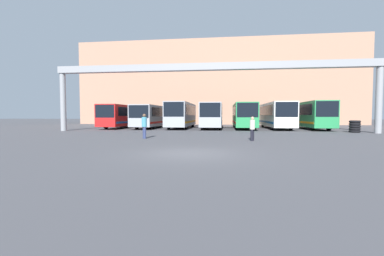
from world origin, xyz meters
name	(u,v)px	position (x,y,z in m)	size (l,w,h in m)	color
ground_plane	(189,153)	(0.00, 0.00, 0.00)	(200.00, 200.00, 0.00)	#47474C
building_backdrop	(217,85)	(0.00, 41.93, 7.90)	(53.20, 12.00, 15.80)	tan
overhead_gantry	(209,74)	(0.00, 14.92, 5.94)	(32.71, 0.80, 6.98)	gray
bus_slot_0	(124,115)	(-12.16, 22.53, 1.75)	(2.54, 11.56, 3.03)	red
bus_slot_1	(153,115)	(-8.11, 22.53, 1.71)	(2.58, 11.56, 2.96)	#999EA5
bus_slot_2	(182,114)	(-4.05, 22.27, 1.90)	(2.53, 11.05, 3.31)	#999EA5
bus_slot_3	(212,114)	(0.00, 22.73, 1.84)	(2.53, 11.97, 3.19)	#999EA5
bus_slot_4	(244,114)	(4.05, 22.55, 1.83)	(2.49, 11.59, 3.17)	#268C4C
bus_slot_5	(275,114)	(8.11, 22.73, 1.86)	(2.56, 11.96, 3.23)	silver
bus_slot_6	(310,114)	(12.16, 21.97, 1.89)	(2.49, 10.44, 3.29)	#268C4C
pedestrian_near_left	(144,125)	(-4.29, 6.92, 0.97)	(0.38, 0.38, 1.82)	navy
pedestrian_far_center	(252,128)	(3.44, 6.16, 0.86)	(0.34, 0.34, 1.63)	black
tire_stack	(355,126)	(14.45, 15.90, 0.60)	(1.04, 1.04, 1.20)	black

